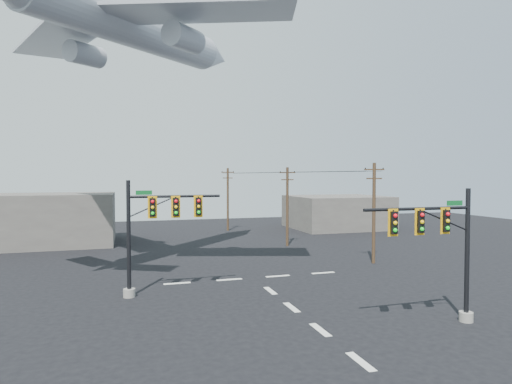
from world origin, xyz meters
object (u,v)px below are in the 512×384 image
object	(u,v)px
signal_mast_far	(152,231)
utility_pole_a	(374,211)
signal_mast_near	(444,248)
utility_pole_b	(287,205)
utility_pole_c	(228,198)
airliner	(134,28)

from	to	relation	value
signal_mast_far	utility_pole_a	bearing A→B (deg)	14.22
signal_mast_near	utility_pole_b	size ratio (longest dim) A/B	0.81
signal_mast_near	utility_pole_a	size ratio (longest dim) A/B	0.79
utility_pole_a	utility_pole_c	size ratio (longest dim) A/B	1.00
signal_mast_far	utility_pole_b	distance (m)	23.17
signal_mast_near	signal_mast_far	size ratio (longest dim) A/B	0.95
utility_pole_c	signal_mast_near	bearing A→B (deg)	-65.97
utility_pole_a	airliner	bearing A→B (deg)	-174.48
utility_pole_a	utility_pole_c	distance (m)	28.29
utility_pole_b	airliner	size ratio (longest dim) A/B	0.35
signal_mast_near	airliner	distance (m)	29.11
utility_pole_a	signal_mast_near	bearing A→B (deg)	-95.89
signal_mast_near	signal_mast_far	world-z (taller)	signal_mast_far
utility_pole_c	airliner	xyz separation A→B (m)	(-13.64, -24.22, 15.48)
signal_mast_far	utility_pole_a	size ratio (longest dim) A/B	0.84
utility_pole_c	utility_pole_a	bearing A→B (deg)	-53.25
signal_mast_near	signal_mast_far	distance (m)	17.92
utility_pole_b	utility_pole_c	size ratio (longest dim) A/B	0.98
signal_mast_near	signal_mast_far	xyz separation A→B (m)	(-14.58, 10.42, 0.20)
signal_mast_near	airliner	xyz separation A→B (m)	(-15.42, 18.62, 16.21)
signal_mast_near	utility_pole_b	world-z (taller)	utility_pole_b
signal_mast_far	utility_pole_c	size ratio (longest dim) A/B	0.83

